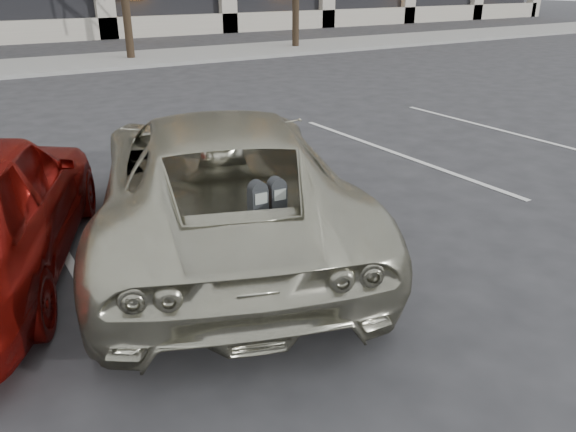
# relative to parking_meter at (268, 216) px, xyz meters

# --- Properties ---
(ground) EXTENTS (140.00, 140.00, 0.00)m
(ground) POSITION_rel_parking_meter_xyz_m (0.14, 0.84, -0.96)
(ground) COLOR #28282B
(ground) RESTS_ON ground
(sidewalk) EXTENTS (80.00, 4.00, 0.12)m
(sidewalk) POSITION_rel_parking_meter_xyz_m (0.14, 16.84, -0.90)
(sidewalk) COLOR gray
(sidewalk) RESTS_ON ground
(stall_lines) EXTENTS (16.90, 5.20, 0.00)m
(stall_lines) POSITION_rel_parking_meter_xyz_m (-1.26, 3.14, -0.95)
(stall_lines) COLOR silver
(stall_lines) RESTS_ON ground
(parking_meter) EXTENTS (0.33, 0.14, 1.25)m
(parking_meter) POSITION_rel_parking_meter_xyz_m (0.00, 0.00, 0.00)
(parking_meter) COLOR black
(parking_meter) RESTS_ON ground
(suv_silver) EXTENTS (4.14, 5.87, 1.49)m
(suv_silver) POSITION_rel_parking_meter_xyz_m (0.35, 1.65, -0.22)
(suv_silver) COLOR #ADAB94
(suv_silver) RESTS_ON ground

